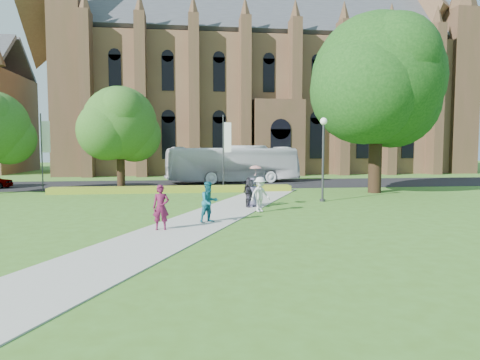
{
  "coord_description": "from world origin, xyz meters",
  "views": [
    {
      "loc": [
        -1.03,
        -19.35,
        3.42
      ],
      "look_at": [
        1.94,
        3.98,
        1.6
      ],
      "focal_mm": 32.0,
      "sensor_mm": 36.0,
      "label": 1
    }
  ],
  "objects": [
    {
      "name": "ground",
      "position": [
        0.0,
        0.0,
        0.0
      ],
      "size": [
        160.0,
        160.0,
        0.0
      ],
      "primitive_type": "plane",
      "color": "#41691F",
      "rests_on": "ground"
    },
    {
      "name": "road",
      "position": [
        0.0,
        20.0,
        0.01
      ],
      "size": [
        160.0,
        10.0,
        0.02
      ],
      "primitive_type": "cube",
      "color": "black",
      "rests_on": "ground"
    },
    {
      "name": "footpath",
      "position": [
        0.0,
        1.0,
        0.02
      ],
      "size": [
        15.58,
        28.54,
        0.04
      ],
      "primitive_type": "cube",
      "rotation": [
        0.0,
        0.0,
        -0.44
      ],
      "color": "#B2B2A8",
      "rests_on": "ground"
    },
    {
      "name": "flower_hedge",
      "position": [
        -2.0,
        13.2,
        0.23
      ],
      "size": [
        18.0,
        1.4,
        0.45
      ],
      "primitive_type": "cube",
      "color": "gold",
      "rests_on": "ground"
    },
    {
      "name": "cathedral",
      "position": [
        10.0,
        39.73,
        12.98
      ],
      "size": [
        52.6,
        18.25,
        28.0
      ],
      "color": "brown",
      "rests_on": "ground"
    },
    {
      "name": "streetlamp",
      "position": [
        7.5,
        6.5,
        3.3
      ],
      "size": [
        0.44,
        0.44,
        5.24
      ],
      "color": "#38383D",
      "rests_on": "ground"
    },
    {
      "name": "large_tree",
      "position": [
        13.0,
        11.0,
        8.37
      ],
      "size": [
        9.6,
        9.6,
        13.2
      ],
      "color": "#332114",
      "rests_on": "ground"
    },
    {
      "name": "street_tree_1",
      "position": [
        -6.0,
        14.5,
        5.22
      ],
      "size": [
        5.6,
        5.6,
        8.05
      ],
      "color": "#332114",
      "rests_on": "ground"
    },
    {
      "name": "banner_pole_0",
      "position": [
        2.11,
        15.2,
        3.39
      ],
      "size": [
        0.7,
        0.1,
        6.0
      ],
      "color": "#38383D",
      "rests_on": "ground"
    },
    {
      "name": "banner_pole_1",
      "position": [
        -11.89,
        15.2,
        3.39
      ],
      "size": [
        0.7,
        0.1,
        6.0
      ],
      "color": "#38383D",
      "rests_on": "ground"
    },
    {
      "name": "tour_coach",
      "position": [
        3.45,
        21.22,
        1.79
      ],
      "size": [
        13.06,
        5.18,
        3.55
      ],
      "primitive_type": "imported",
      "rotation": [
        0.0,
        0.0,
        1.75
      ],
      "color": "silver",
      "rests_on": "road"
    },
    {
      "name": "pedestrian_0",
      "position": [
        -2.05,
        -1.78,
        0.96
      ],
      "size": [
        0.67,
        0.44,
        1.84
      ],
      "primitive_type": "imported",
      "rotation": [
        0.0,
        0.0,
        -0.01
      ],
      "color": "#591433",
      "rests_on": "footpath"
    },
    {
      "name": "pedestrian_1",
      "position": [
        -0.0,
        -0.29,
        0.96
      ],
      "size": [
        1.12,
        1.03,
        1.84
      ],
      "primitive_type": "imported",
      "rotation": [
        0.0,
        0.0,
        0.49
      ],
      "color": "#176476",
      "rests_on": "footpath"
    },
    {
      "name": "pedestrian_2",
      "position": [
        2.83,
        2.57,
        0.95
      ],
      "size": [
        1.35,
        1.13,
        1.82
      ],
      "primitive_type": "imported",
      "rotation": [
        0.0,
        0.0,
        0.46
      ],
      "color": "silver",
      "rests_on": "footpath"
    },
    {
      "name": "pedestrian_3",
      "position": [
        2.53,
        4.84,
        0.86
      ],
      "size": [
        0.89,
        1.0,
        1.63
      ],
      "primitive_type": "imported",
      "rotation": [
        0.0,
        0.0,
        0.93
      ],
      "color": "black",
      "rests_on": "footpath"
    },
    {
      "name": "pedestrian_4",
      "position": [
        2.72,
        4.43,
        0.86
      ],
      "size": [
        0.94,
        0.8,
        1.63
      ],
      "primitive_type": "imported",
      "rotation": [
        0.0,
        0.0,
        0.42
      ],
      "color": "slate",
      "rests_on": "footpath"
    },
    {
      "name": "pedestrian_5",
      "position": [
        2.55,
        4.35,
        0.84
      ],
      "size": [
        1.21,
        1.5,
        1.6
      ],
      "primitive_type": "imported",
      "rotation": [
        0.0,
        0.0,
        0.99
      ],
      "color": "#2A2931",
      "rests_on": "footpath"
    },
    {
      "name": "parasol",
      "position": [
        2.9,
        4.53,
        1.98
      ],
      "size": [
        0.75,
        0.75,
        0.62
      ],
      "primitive_type": "imported",
      "rotation": [
        0.0,
        0.0,
        -0.07
      ],
      "color": "#C1888F",
      "rests_on": "pedestrian_4"
    }
  ]
}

